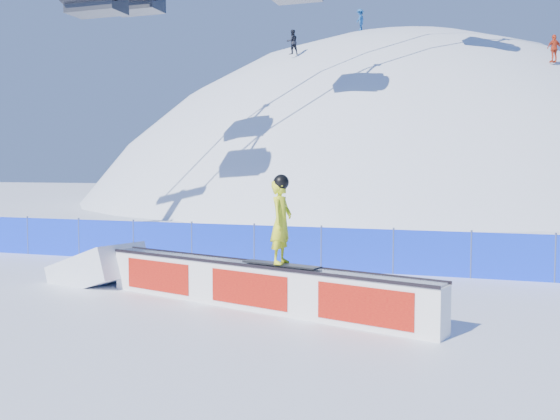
% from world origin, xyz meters
% --- Properties ---
extents(ground, '(160.00, 160.00, 0.00)m').
position_xyz_m(ground, '(0.00, 0.00, 0.00)').
color(ground, white).
rests_on(ground, ground).
extents(snow_hill, '(64.00, 64.00, 64.00)m').
position_xyz_m(snow_hill, '(0.00, 42.00, -18.00)').
color(snow_hill, white).
rests_on(snow_hill, ground).
extents(safety_fence, '(22.05, 0.05, 1.30)m').
position_xyz_m(safety_fence, '(0.00, 4.50, 0.60)').
color(safety_fence, '#0D31E8').
rests_on(safety_fence, ground).
extents(rail_box, '(7.76, 2.79, 0.95)m').
position_xyz_m(rail_box, '(2.97, -0.53, 0.47)').
color(rail_box, white).
rests_on(rail_box, ground).
extents(snow_ramp, '(2.63, 2.05, 1.45)m').
position_xyz_m(snow_ramp, '(-1.78, 0.88, 0.00)').
color(snow_ramp, white).
rests_on(snow_ramp, ground).
extents(snowboarder, '(1.73, 0.78, 1.79)m').
position_xyz_m(snowboarder, '(3.56, -0.71, 1.83)').
color(snowboarder, black).
rests_on(snowboarder, rail_box).
extents(distant_skiers, '(19.98, 9.40, 7.17)m').
position_xyz_m(distant_skiers, '(2.97, 31.32, 11.44)').
color(distant_skiers, black).
rests_on(distant_skiers, ground).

